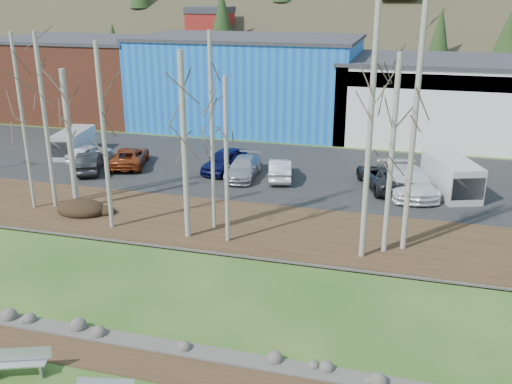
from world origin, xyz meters
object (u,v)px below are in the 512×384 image
(car_8, at_px, (412,182))
(car_4, at_px, (224,160))
(bench_intact, at_px, (20,363))
(van_grey, at_px, (73,143))
(car_3, at_px, (243,168))
(car_6, at_px, (384,176))
(car_5, at_px, (280,169))
(car_1, at_px, (89,162))
(car_7, at_px, (401,181))
(car_0, at_px, (89,153))
(car_2, at_px, (130,157))
(van_white, at_px, (452,177))

(car_8, bearing_deg, car_4, 154.90)
(bench_intact, relative_size, van_grey, 0.42)
(car_3, bearing_deg, car_6, -0.90)
(car_3, height_order, car_5, car_5)
(car_5, xyz_separation_m, van_grey, (-16.76, 1.49, 0.27))
(car_1, distance_m, car_8, 22.00)
(car_6, distance_m, car_7, 1.35)
(bench_intact, relative_size, car_4, 0.42)
(bench_intact, xyz_separation_m, car_8, (12.28, 21.85, 0.45))
(car_1, bearing_deg, bench_intact, 91.23)
(bench_intact, xyz_separation_m, car_0, (-10.99, 22.74, 0.34))
(car_6, xyz_separation_m, car_8, (1.75, -0.81, 0.01))
(bench_intact, distance_m, van_grey, 27.41)
(car_0, relative_size, van_grey, 0.85)
(car_4, relative_size, car_5, 1.08)
(car_7, bearing_deg, car_6, 124.15)
(car_4, bearing_deg, car_8, 2.76)
(bench_intact, bearing_deg, car_8, 39.67)
(car_3, bearing_deg, car_4, 145.28)
(car_2, xyz_separation_m, van_grey, (-5.52, 1.42, 0.28))
(bench_intact, relative_size, car_2, 0.40)
(car_1, height_order, van_white, van_white)
(bench_intact, height_order, car_6, car_6)
(car_4, bearing_deg, car_3, -22.19)
(car_0, height_order, van_grey, van_grey)
(bench_intact, relative_size, van_white, 0.36)
(car_1, bearing_deg, car_4, 172.36)
(van_white, height_order, van_grey, van_white)
(car_0, distance_m, car_7, 22.62)
(van_grey, bearing_deg, car_2, -23.61)
(car_5, xyz_separation_m, car_6, (6.92, 0.10, 0.07))
(car_2, bearing_deg, car_6, 162.92)
(bench_intact, relative_size, car_6, 0.35)
(car_4, distance_m, car_5, 4.23)
(car_2, distance_m, car_7, 19.25)
(car_7, bearing_deg, car_1, 164.52)
(van_grey, bearing_deg, car_0, -40.35)
(car_0, bearing_deg, car_8, -169.93)
(bench_intact, distance_m, car_3, 22.25)
(car_1, xyz_separation_m, car_5, (13.30, 2.00, -0.01))
(bench_intact, distance_m, car_6, 24.99)
(car_0, relative_size, van_white, 0.72)
(bench_intact, bearing_deg, car_3, 66.09)
(car_7, xyz_separation_m, van_grey, (-24.75, 2.19, 0.19))
(car_1, relative_size, car_5, 1.01)
(car_3, height_order, car_4, car_4)
(car_6, relative_size, car_7, 1.03)
(car_1, height_order, car_5, car_1)
(car_8, bearing_deg, car_2, 158.83)
(car_8, height_order, van_grey, van_grey)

